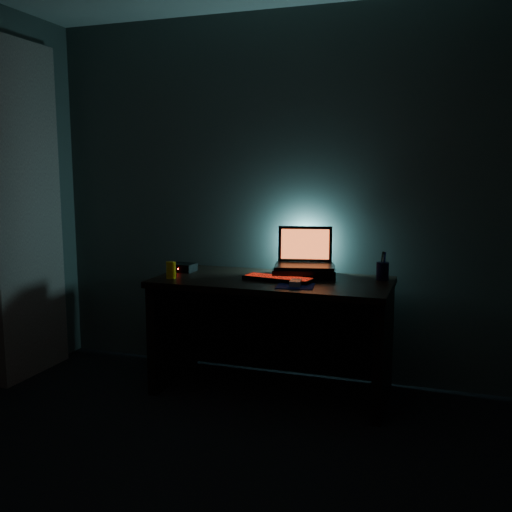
{
  "coord_description": "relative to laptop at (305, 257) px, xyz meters",
  "views": [
    {
      "loc": [
        1.04,
        -1.81,
        1.44
      ],
      "look_at": [
        -0.09,
        1.57,
        0.9
      ],
      "focal_mm": 40.0,
      "sensor_mm": 36.0,
      "label": 1
    }
  ],
  "objects": [
    {
      "name": "mouse",
      "position": [
        0.04,
        -0.38,
        -0.1
      ],
      "size": [
        0.08,
        0.12,
        0.03
      ],
      "primitive_type": "cube",
      "rotation": [
        0.0,
        0.0,
        0.13
      ],
      "color": "gray",
      "rests_on": "mousepad"
    },
    {
      "name": "pen_cup",
      "position": [
        0.51,
        -0.01,
        -0.06
      ],
      "size": [
        0.09,
        0.09,
        0.11
      ],
      "primitive_type": "cylinder",
      "rotation": [
        0.0,
        0.0,
        0.16
      ],
      "color": "black",
      "rests_on": "desk"
    },
    {
      "name": "desk",
      "position": [
        -0.16,
        -0.15,
        -0.38
      ],
      "size": [
        1.5,
        0.7,
        0.75
      ],
      "color": "black",
      "rests_on": "ground"
    },
    {
      "name": "juice_glass",
      "position": [
        -0.79,
        -0.38,
        -0.07
      ],
      "size": [
        0.08,
        0.08,
        0.11
      ],
      "primitive_type": "cylinder",
      "rotation": [
        0.0,
        0.0,
        -0.25
      ],
      "color": "yellow",
      "rests_on": "desk"
    },
    {
      "name": "keyboard",
      "position": [
        -0.11,
        -0.25,
        -0.11
      ],
      "size": [
        0.46,
        0.21,
        0.03
      ],
      "rotation": [
        0.0,
        0.0,
        -0.17
      ],
      "color": "black",
      "rests_on": "desk"
    },
    {
      "name": "riser",
      "position": [
        0.01,
        -0.05,
        -0.09
      ],
      "size": [
        0.45,
        0.38,
        0.06
      ],
      "primitive_type": "cube",
      "rotation": [
        0.0,
        0.0,
        0.21
      ],
      "color": "black",
      "rests_on": "desk"
    },
    {
      "name": "router",
      "position": [
        -0.83,
        -0.13,
        -0.09
      ],
      "size": [
        0.17,
        0.14,
        0.05
      ],
      "rotation": [
        0.0,
        0.0,
        -0.06
      ],
      "color": "black",
      "rests_on": "desk"
    },
    {
      "name": "curtain",
      "position": [
        -1.87,
        -0.4,
        0.28
      ],
      "size": [
        0.06,
        0.65,
        2.3
      ],
      "primitive_type": "cube",
      "color": "beige",
      "rests_on": "ground"
    },
    {
      "name": "room",
      "position": [
        -0.16,
        -1.82,
        0.38
      ],
      "size": [
        3.5,
        4.0,
        2.5
      ],
      "color": "black",
      "rests_on": "ground"
    },
    {
      "name": "mousepad",
      "position": [
        0.04,
        -0.38,
        -0.12
      ],
      "size": [
        0.24,
        0.23,
        0.0
      ],
      "primitive_type": "cube",
      "rotation": [
        0.0,
        0.0,
        0.13
      ],
      "color": "navy",
      "rests_on": "desk"
    },
    {
      "name": "laptop",
      "position": [
        0.0,
        0.0,
        0.0
      ],
      "size": [
        0.43,
        0.35,
        0.26
      ],
      "rotation": [
        0.0,
        0.0,
        0.21
      ],
      "color": "black",
      "rests_on": "riser"
    }
  ]
}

